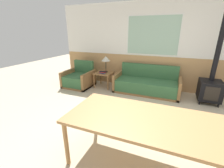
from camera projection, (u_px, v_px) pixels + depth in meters
ground_plane at (148, 137)px, 2.74m from camera, size 16.00×16.00×0.00m
wall_back at (165, 47)px, 4.58m from camera, size 7.20×0.09×2.70m
couch at (146, 85)px, 4.66m from camera, size 1.96×0.81×0.83m
armchair at (79, 79)px, 5.20m from camera, size 0.91×0.87×0.84m
side_table at (104, 75)px, 5.08m from camera, size 0.56×0.56×0.50m
table_lamp at (106, 59)px, 4.98m from camera, size 0.30×0.30×0.54m
book_stack at (102, 72)px, 4.96m from camera, size 0.21×0.16×0.07m
dining_table at (144, 122)px, 1.99m from camera, size 2.07×0.98×0.74m
wood_stove at (211, 84)px, 3.90m from camera, size 0.53×0.56×2.34m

